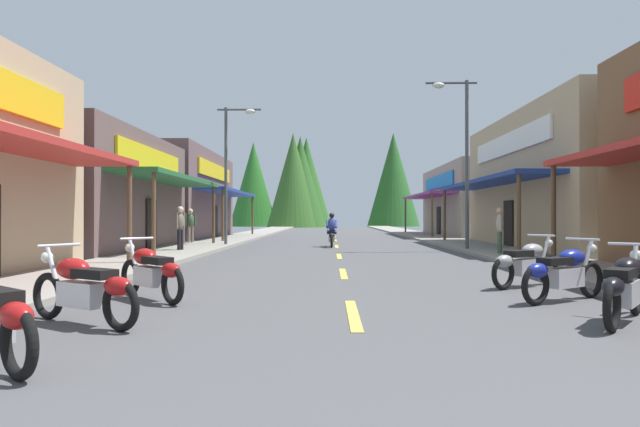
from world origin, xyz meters
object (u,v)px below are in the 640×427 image
object	(u,v)px
motorcycle_parked_right_2	(563,272)
motorcycle_parked_right_3	(526,263)
pedestrian_browsing	(500,228)
pedestrian_strolling	(190,224)
motorcycle_parked_left_2	(151,271)
rider_cruising_lead	(332,233)
motorcycle_parked_left_1	(84,287)
motorcycle_parked_right_1	(624,286)
streetlamp_left	(232,157)
pedestrian_by_shop	(180,226)
streetlamp_right	(460,142)

from	to	relation	value
motorcycle_parked_right_2	motorcycle_parked_right_3	size ratio (longest dim) A/B	1.04
pedestrian_browsing	pedestrian_strolling	xyz separation A→B (m)	(-12.75, 7.56, 0.05)
motorcycle_parked_left_2	rider_cruising_lead	bearing A→B (deg)	-56.55
motorcycle_parked_right_3	motorcycle_parked_left_2	xyz separation A→B (m)	(-6.89, -1.75, 0.00)
pedestrian_browsing	motorcycle_parked_left_1	bearing A→B (deg)	-115.91
motorcycle_parked_right_1	pedestrian_strolling	bearing A→B (deg)	68.57
motorcycle_parked_right_2	motorcycle_parked_right_1	bearing A→B (deg)	-121.90
streetlamp_left	motorcycle_parked_left_2	xyz separation A→B (m)	(1.52, -15.74, -3.69)
pedestrian_strolling	motorcycle_parked_right_1	bearing A→B (deg)	176.55
motorcycle_parked_right_3	motorcycle_parked_right_2	bearing A→B (deg)	-127.31
motorcycle_parked_right_1	motorcycle_parked_left_1	size ratio (longest dim) A/B	0.91
motorcycle_parked_left_2	pedestrian_browsing	world-z (taller)	pedestrian_browsing
motorcycle_parked_left_1	motorcycle_parked_left_2	size ratio (longest dim) A/B	1.19
motorcycle_parked_right_2	motorcycle_parked_right_3	bearing A→B (deg)	55.89
motorcycle_parked_right_3	rider_cruising_lead	distance (m)	14.34
rider_cruising_lead	pedestrian_by_shop	size ratio (longest dim) A/B	1.19
motorcycle_parked_right_2	pedestrian_by_shop	size ratio (longest dim) A/B	1.03
streetlamp_left	motorcycle_parked_right_3	size ratio (longest dim) A/B	3.61
motorcycle_parked_right_3	rider_cruising_lead	size ratio (longest dim) A/B	0.84
motorcycle_parked_right_2	motorcycle_parked_left_2	distance (m)	6.85
streetlamp_left	streetlamp_right	size ratio (longest dim) A/B	0.95
streetlamp_right	motorcycle_parked_right_1	xyz separation A→B (m)	(-1.33, -14.25, -3.90)
motorcycle_parked_left_1	pedestrian_by_shop	bearing A→B (deg)	-49.02
streetlamp_left	motorcycle_parked_left_1	distance (m)	18.23
streetlamp_left	motorcycle_parked_right_3	xyz separation A→B (m)	(8.42, -13.99, -3.69)
streetlamp_right	pedestrian_strolling	world-z (taller)	streetlamp_right
streetlamp_left	motorcycle_parked_right_3	bearing A→B (deg)	-58.96
pedestrian_by_shop	pedestrian_strolling	distance (m)	5.84
pedestrian_strolling	rider_cruising_lead	bearing A→B (deg)	-135.94
pedestrian_strolling	streetlamp_right	bearing A→B (deg)	-144.44
streetlamp_left	motorcycle_parked_right_2	xyz separation A→B (m)	(8.37, -15.79, -3.69)
motorcycle_parked_right_3	pedestrian_browsing	world-z (taller)	pedestrian_browsing
motorcycle_parked_right_1	motorcycle_parked_right_3	distance (m)	3.57
pedestrian_by_shop	pedestrian_browsing	distance (m)	11.77
streetlamp_left	pedestrian_by_shop	world-z (taller)	streetlamp_left
motorcycle_parked_right_1	pedestrian_strolling	size ratio (longest dim) A/B	0.97
rider_cruising_lead	pedestrian_strolling	bearing A→B (deg)	77.58
motorcycle_parked_left_1	rider_cruising_lead	distance (m)	17.95
pedestrian_by_shop	pedestrian_strolling	xyz separation A→B (m)	(-1.12, 5.73, -0.01)
pedestrian_by_shop	streetlamp_right	bearing A→B (deg)	21.56
streetlamp_right	pedestrian_by_shop	world-z (taller)	streetlamp_right
streetlamp_right	motorcycle_parked_right_2	xyz separation A→B (m)	(-1.36, -12.49, -3.90)
motorcycle_parked_left_2	streetlamp_left	bearing A→B (deg)	-39.74
rider_cruising_lead	motorcycle_parked_left_2	bearing A→B (deg)	169.36
motorcycle_parked_right_2	pedestrian_by_shop	xyz separation A→B (m)	(-9.58, 11.52, 0.56)
pedestrian_by_shop	motorcycle_parked_left_1	bearing A→B (deg)	-62.79
rider_cruising_lead	streetlamp_right	bearing A→B (deg)	-121.06
motorcycle_parked_right_1	motorcycle_parked_right_3	bearing A→B (deg)	38.87
pedestrian_browsing	pedestrian_by_shop	bearing A→B (deg)	-177.08
pedestrian_browsing	streetlamp_right	bearing A→B (deg)	115.65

